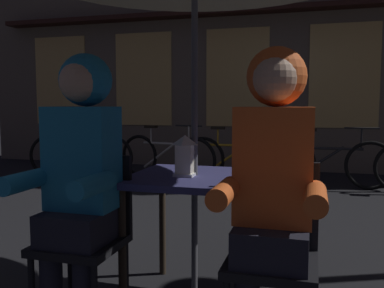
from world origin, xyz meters
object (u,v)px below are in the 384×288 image
bicycle_nearest (80,155)px  cafe_table (195,192)px  person_right_hooded (273,172)px  bicycle_fourth (330,163)px  person_left_hooded (80,163)px  bicycle_second (166,157)px  chair_left (87,229)px  chair_right (273,246)px  bicycle_third (237,159)px  lantern (185,155)px

bicycle_nearest → cafe_table: bearing=-51.1°
person_right_hooded → bicycle_fourth: (0.39, 4.12, -0.50)m
person_left_hooded → person_right_hooded: (0.96, 0.00, 0.00)m
bicycle_nearest → bicycle_second: same height
cafe_table → person_left_hooded: person_left_hooded is taller
person_left_hooded → bicycle_fourth: size_ratio=0.83×
cafe_table → chair_left: 0.62m
chair_right → bicycle_third: chair_right is taller
person_right_hooded → bicycle_second: 4.64m
cafe_table → bicycle_third: size_ratio=0.44×
bicycle_second → bicycle_fourth: bearing=-1.3°
chair_left → bicycle_fourth: chair_left is taller
bicycle_nearest → bicycle_third: size_ratio=0.99×
person_left_hooded → bicycle_second: (-1.02, 4.17, -0.50)m
person_left_hooded → bicycle_nearest: (-2.35, 3.93, -0.50)m
chair_left → bicycle_fourth: size_ratio=0.52×
bicycle_second → bicycle_fourth: same height
chair_right → bicycle_fourth: (0.39, 4.06, -0.14)m
bicycle_nearest → bicycle_second: bearing=10.4°
lantern → bicycle_second: size_ratio=0.14×
chair_right → bicycle_fourth: 4.08m
person_left_hooded → bicycle_third: person_left_hooded is taller
lantern → chair_right: lantern is taller
bicycle_fourth → bicycle_third: bearing=176.4°
person_left_hooded → chair_left: bearing=90.0°
person_right_hooded → bicycle_second: (-1.98, 4.17, -0.50)m
chair_right → person_left_hooded: (-0.96, -0.06, 0.36)m
bicycle_third → cafe_table: bearing=-83.7°
chair_left → chair_right: 0.96m
chair_right → bicycle_nearest: 5.09m
lantern → bicycle_fourth: lantern is taller
bicycle_fourth → chair_right: bearing=-95.5°
chair_left → bicycle_fourth: bearing=71.6°
chair_right → person_left_hooded: 1.03m
bicycle_second → chair_left: bearing=-76.1°
chair_right → chair_left: bearing=180.0°
chair_right → bicycle_third: (-0.90, 4.14, -0.14)m
bicycle_second → bicycle_third: 1.08m
lantern → person_left_hooded: (-0.44, -0.38, -0.01)m
chair_left → bicycle_second: bearing=103.9°
bicycle_second → lantern: bearing=-69.0°
bicycle_nearest → bicycle_fourth: (3.70, 0.19, 0.00)m
bicycle_fourth → person_left_hooded: bearing=-108.2°
cafe_table → chair_left: chair_left is taller
person_left_hooded → bicycle_fourth: person_left_hooded is taller
lantern → chair_left: lantern is taller
chair_left → chair_right: size_ratio=1.00×
cafe_table → bicycle_nearest: (-2.83, 3.50, -0.29)m
lantern → bicycle_third: size_ratio=0.14×
person_left_hooded → bicycle_third: bearing=89.2°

